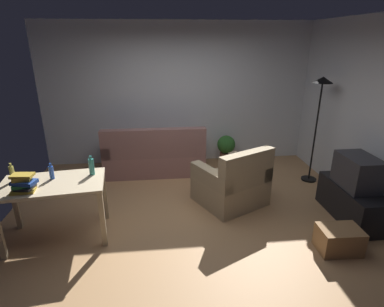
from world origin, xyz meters
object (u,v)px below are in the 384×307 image
Objects in this scene: tv_stand at (351,202)px; desk at (53,191)px; tv at (358,172)px; book_stack at (23,184)px; torchiere_lamp at (320,101)px; armchair at (233,184)px; bottle_squat at (12,174)px; bottle_tall at (92,166)px; potted_plant at (226,147)px; couch at (155,157)px; bottle_blue at (51,172)px; storage_box at (339,240)px.

desk is (-3.93, -0.04, 0.41)m from tv_stand.
tv_stand is 1.83× the size of tv.
torchiere_lamp is at bearing 19.66° from book_stack.
tv is 1.43m from torchiere_lamp.
desk is 1.08× the size of armchair.
bottle_squat is 0.91m from bottle_tall.
potted_plant is at bearing 143.76° from torchiere_lamp.
book_stack reaches higher than couch.
tv is at bearing -90.00° from tv_stand.
torchiere_lamp reaches higher than potted_plant.
bottle_blue is at bearing 88.98° from tv_stand.
armchair reaches higher than desk.
torchiere_lamp is 3.77× the size of storage_box.
desk is 0.23m from bottle_blue.
book_stack is (-0.20, -0.32, 0.01)m from bottle_blue.
armchair is 3.98× the size of book_stack.
torchiere_lamp is at bearing -36.24° from potted_plant.
torchiere_lamp is 2.02m from armchair.
couch is at bearing 55.37° from tv_stand.
couch is at bearing 55.40° from tv.
tv_stand reaches higher than storage_box.
torchiere_lamp is 2.36m from storage_box.
bottle_tall is (-3.49, 0.15, 0.63)m from tv_stand.
storage_box is at bearing -75.26° from potted_plant.
torchiere_lamp reaches higher than storage_box.
armchair reaches higher than storage_box.
potted_plant is at bearing 33.77° from desk.
tv_stand is 4.21m from book_stack.
armchair is 2.47× the size of storage_box.
bottle_squat is at bearing 89.43° from tv_stand.
bottle_blue is at bearing 167.64° from storage_box.
book_stack is at bearing 93.39° from tv.
torchiere_lamp is at bearing 15.21° from bottle_squat.
potted_plant is at bearing 30.84° from tv_stand.
potted_plant is (2.61, 2.24, -0.32)m from desk.
bottle_tall reaches higher than bottle_blue.
storage_box is at bearing -12.36° from bottle_blue.
bottle_blue is (-3.96, 0.07, 0.15)m from tv.
book_stack is (-2.60, -0.81, 0.54)m from armchair.
couch is 1.66× the size of tv_stand.
couch is at bearing 56.37° from book_stack.
couch is 3.35m from tv.
couch is at bearing -75.55° from armchair.
couch is at bearing 51.41° from desk.
book_stack is at bearing -122.66° from bottle_blue.
bottle_squat is at bearing -164.79° from torchiere_lamp.
storage_box is (2.18, -2.56, -0.16)m from couch.
bottle_blue is at bearing 96.01° from desk.
couch is 2.29m from desk.
bottle_squat is (-4.39, 0.04, 0.62)m from tv_stand.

